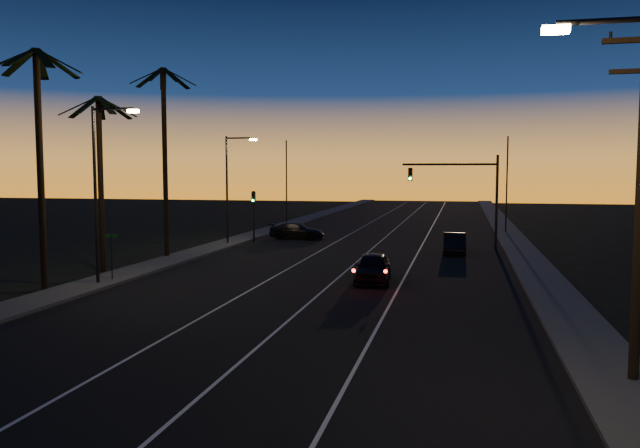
% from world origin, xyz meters
% --- Properties ---
extents(road, '(20.00, 170.00, 0.01)m').
position_xyz_m(road, '(0.00, 30.00, 0.01)').
color(road, black).
rests_on(road, ground).
extents(sidewalk_left, '(2.40, 170.00, 0.16)m').
position_xyz_m(sidewalk_left, '(-11.20, 30.00, 0.08)').
color(sidewalk_left, '#3E3E3B').
rests_on(sidewalk_left, ground).
extents(sidewalk_right, '(2.40, 170.00, 0.16)m').
position_xyz_m(sidewalk_right, '(11.20, 30.00, 0.08)').
color(sidewalk_right, '#3E3E3B').
rests_on(sidewalk_right, ground).
extents(lane_stripe_left, '(0.12, 160.00, 0.01)m').
position_xyz_m(lane_stripe_left, '(-3.00, 30.00, 0.02)').
color(lane_stripe_left, silver).
rests_on(lane_stripe_left, road).
extents(lane_stripe_mid, '(0.12, 160.00, 0.01)m').
position_xyz_m(lane_stripe_mid, '(0.50, 30.00, 0.02)').
color(lane_stripe_mid, silver).
rests_on(lane_stripe_mid, road).
extents(lane_stripe_right, '(0.12, 160.00, 0.01)m').
position_xyz_m(lane_stripe_right, '(4.00, 30.00, 0.02)').
color(lane_stripe_right, silver).
rests_on(lane_stripe_right, road).
extents(palm_near, '(4.25, 4.16, 11.53)m').
position_xyz_m(palm_near, '(-12.60, 18.00, 7.07)').
color(palm_near, black).
rests_on(palm_near, ground).
extents(palm_mid, '(4.25, 4.16, 10.03)m').
position_xyz_m(palm_mid, '(-13.20, 24.00, 6.25)').
color(palm_mid, black).
rests_on(palm_mid, ground).
extents(palm_far, '(4.25, 4.16, 12.53)m').
position_xyz_m(palm_far, '(-12.20, 30.00, 7.61)').
color(palm_far, black).
rests_on(palm_far, ground).
extents(streetlight_left_near, '(2.55, 0.26, 9.00)m').
position_xyz_m(streetlight_left_near, '(-10.70, 20.00, 5.32)').
color(streetlight_left_near, black).
rests_on(streetlight_left_near, ground).
extents(streetlight_left_far, '(2.55, 0.26, 8.50)m').
position_xyz_m(streetlight_left_far, '(-10.69, 38.00, 5.06)').
color(streetlight_left_far, black).
rests_on(streetlight_left_far, ground).
extents(street_sign, '(0.70, 0.06, 2.60)m').
position_xyz_m(street_sign, '(-10.80, 21.00, 1.66)').
color(street_sign, black).
rests_on(street_sign, ground).
extents(signal_mast, '(7.10, 0.41, 7.00)m').
position_xyz_m(signal_mast, '(7.14, 39.99, 4.78)').
color(signal_mast, black).
rests_on(signal_mast, ground).
extents(signal_post, '(0.28, 0.37, 4.20)m').
position_xyz_m(signal_post, '(-9.50, 39.98, 2.89)').
color(signal_post, black).
rests_on(signal_post, ground).
extents(far_pole_left, '(0.14, 0.14, 9.00)m').
position_xyz_m(far_pole_left, '(-11.00, 55.00, 4.50)').
color(far_pole_left, black).
rests_on(far_pole_left, ground).
extents(far_pole_right, '(0.14, 0.14, 9.00)m').
position_xyz_m(far_pole_right, '(11.00, 52.00, 4.50)').
color(far_pole_right, black).
rests_on(far_pole_right, ground).
extents(lead_car, '(2.15, 5.11, 1.52)m').
position_xyz_m(lead_car, '(2.50, 24.01, 0.77)').
color(lead_car, black).
rests_on(lead_car, road).
extents(right_car, '(1.61, 4.40, 1.44)m').
position_xyz_m(right_car, '(6.53, 36.44, 0.73)').
color(right_car, black).
rests_on(right_car, road).
extents(cross_car, '(4.74, 2.02, 1.36)m').
position_xyz_m(cross_car, '(-6.72, 43.13, 0.69)').
color(cross_car, black).
rests_on(cross_car, road).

